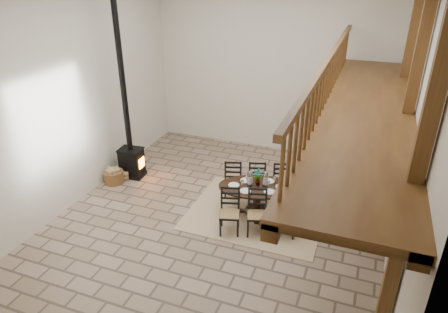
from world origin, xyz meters
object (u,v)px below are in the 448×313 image
at_px(dining_table, 257,199).
at_px(wood_stove, 129,137).
at_px(log_basket, 114,176).
at_px(log_stack, 123,174).

xyz_separation_m(dining_table, wood_stove, (-3.63, 0.54, 0.75)).
relative_size(log_basket, log_stack, 1.09).
height_order(wood_stove, log_basket, wood_stove).
bearing_deg(log_stack, wood_stove, 49.19).
bearing_deg(wood_stove, log_stack, -135.41).
xyz_separation_m(dining_table, log_basket, (-3.89, 0.05, -0.20)).
bearing_deg(wood_stove, dining_table, -13.06).
distance_m(dining_table, log_stack, 3.84).
xyz_separation_m(log_basket, log_stack, (0.07, 0.28, -0.06)).
bearing_deg(log_stack, log_basket, -104.99).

